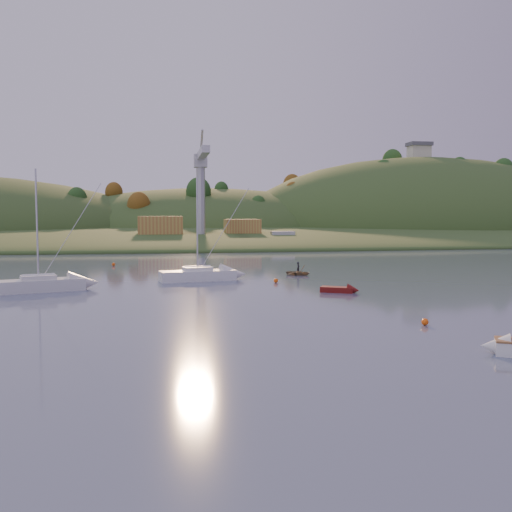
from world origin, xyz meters
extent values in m
plane|color=#3E4966|center=(0.00, 0.00, 0.00)|extent=(500.00, 500.00, 0.00)
cube|color=#2F431B|center=(0.00, 230.00, 0.00)|extent=(620.00, 220.00, 1.50)
ellipsoid|color=#2F431B|center=(0.00, 165.00, 0.00)|extent=(640.00, 150.00, 7.00)
ellipsoid|color=#2F431B|center=(10.00, 210.00, 0.00)|extent=(140.00, 120.00, 36.00)
ellipsoid|color=#2F431B|center=(95.00, 195.00, 0.00)|extent=(150.00, 130.00, 60.00)
cube|color=beige|center=(95.00, 195.00, 32.50)|extent=(8.00, 6.00, 5.00)
cube|color=#595960|center=(95.00, 195.00, 35.70)|extent=(9.00, 7.00, 1.50)
cube|color=slate|center=(5.00, 122.00, 1.20)|extent=(42.00, 16.00, 2.40)
cube|color=#AB6C39|center=(-8.00, 123.00, 4.80)|extent=(11.00, 8.00, 4.80)
cube|color=#AB6C39|center=(13.00, 124.00, 4.40)|extent=(9.00, 7.00, 4.00)
cylinder|color=#B7B7BC|center=(2.00, 120.00, 11.40)|extent=(2.20, 2.20, 18.00)
cube|color=#B7B7BC|center=(2.00, 120.00, 20.90)|extent=(3.20, 3.20, 3.20)
cube|color=#B7B7BC|center=(2.00, 111.00, 21.90)|extent=(1.80, 18.00, 1.60)
cube|color=#B7B7BC|center=(2.00, 125.00, 21.90)|extent=(1.80, 10.00, 1.60)
cone|color=white|center=(10.70, 6.04, 0.40)|extent=(2.11, 2.13, 1.59)
cube|color=silver|center=(-20.07, 37.06, 0.61)|extent=(9.28, 5.20, 1.22)
cube|color=silver|center=(-20.07, 37.06, 1.27)|extent=(3.78, 2.90, 0.78)
cylinder|color=silver|center=(-20.07, 37.06, 6.78)|extent=(0.18, 0.18, 11.11)
cylinder|color=silver|center=(-20.07, 37.06, 1.52)|extent=(3.43, 1.18, 0.12)
cylinder|color=silver|center=(-20.07, 37.06, 1.62)|extent=(3.08, 1.27, 0.36)
cube|color=white|center=(-3.63, 43.75, 0.60)|extent=(9.12, 4.11, 1.21)
cube|color=white|center=(-3.63, 43.75, 1.26)|extent=(3.59, 2.52, 0.77)
cylinder|color=silver|center=(-3.63, 43.75, 6.71)|extent=(0.18, 0.18, 11.00)
cylinder|color=silver|center=(-3.63, 43.75, 1.51)|extent=(3.49, 0.72, 0.12)
cylinder|color=white|center=(-3.63, 43.75, 1.61)|extent=(3.10, 0.88, 0.36)
imported|color=olive|center=(9.46, 47.76, 0.32)|extent=(3.78, 3.51, 0.64)
imported|color=black|center=(9.46, 47.76, 0.73)|extent=(0.58, 0.63, 1.45)
cube|color=#63100E|center=(9.54, 31.60, 0.27)|extent=(3.50, 2.65, 0.54)
cone|color=#63100E|center=(10.99, 30.86, 0.27)|extent=(1.61, 1.68, 1.30)
cube|color=slate|center=(22.08, 116.24, 0.87)|extent=(13.58, 4.94, 1.74)
cube|color=#B7B7BC|center=(22.08, 116.24, 2.32)|extent=(5.83, 2.95, 2.32)
sphere|color=#FE5A0D|center=(10.49, 14.26, 0.25)|extent=(0.50, 0.50, 0.50)
sphere|color=#FE5A0D|center=(5.03, 40.28, 0.25)|extent=(0.50, 0.50, 0.50)
sphere|color=#FE5A0D|center=(-14.92, 64.68, 0.25)|extent=(0.50, 0.50, 0.50)
camera|label=1|loc=(-7.74, -22.91, 7.86)|focal=40.00mm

